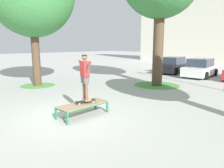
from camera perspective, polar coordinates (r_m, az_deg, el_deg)
ground_plane at (r=7.88m, az=-11.04°, el=-8.73°), size 120.00×120.00×0.00m
skate_box at (r=7.78m, az=-7.97°, el=-5.67°), size 0.81×1.92×0.46m
skateboard at (r=7.83m, az=-7.23°, el=-4.62°), size 0.35×0.82×0.09m
skater at (r=7.63m, az=-7.39°, el=2.61°), size 0.99×0.34×1.69m
grass_patch_near_left at (r=14.31m, az=-19.57°, el=-0.38°), size 2.16×2.16×0.01m
grass_patch_mid_back at (r=13.92m, az=12.08°, el=-0.29°), size 2.91×2.91×0.01m
car_black at (r=20.40m, az=16.35°, el=4.88°), size 2.20×4.33×1.50m
car_white at (r=18.63m, az=22.96°, el=3.96°), size 2.21×4.34×1.50m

